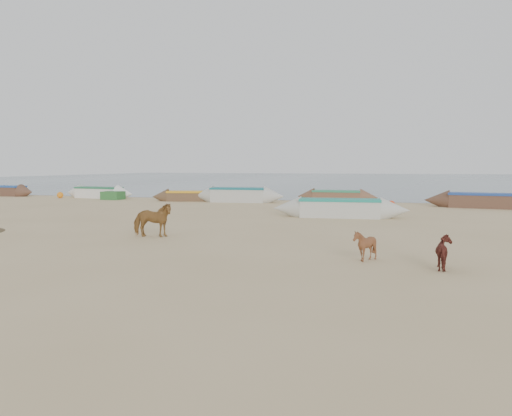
{
  "coord_description": "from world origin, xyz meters",
  "views": [
    {
      "loc": [
        5.05,
        -13.0,
        2.52
      ],
      "look_at": [
        0.0,
        4.0,
        1.0
      ],
      "focal_mm": 35.0,
      "sensor_mm": 36.0,
      "label": 1
    }
  ],
  "objects_px": {
    "calf_right": "(447,253)",
    "calf_front": "(365,245)",
    "near_canoe": "(340,208)",
    "cow_adult": "(152,220)"
  },
  "relations": [
    {
      "from": "calf_right",
      "to": "near_canoe",
      "type": "bearing_deg",
      "value": -7.66
    },
    {
      "from": "calf_front",
      "to": "calf_right",
      "type": "relative_size",
      "value": 1.02
    },
    {
      "from": "calf_front",
      "to": "cow_adult",
      "type": "bearing_deg",
      "value": -123.88
    },
    {
      "from": "calf_right",
      "to": "near_canoe",
      "type": "xyz_separation_m",
      "value": [
        -3.98,
        11.49,
        0.04
      ]
    },
    {
      "from": "cow_adult",
      "to": "calf_right",
      "type": "distance_m",
      "value": 9.93
    },
    {
      "from": "cow_adult",
      "to": "calf_front",
      "type": "distance_m",
      "value": 7.88
    },
    {
      "from": "calf_right",
      "to": "calf_front",
      "type": "bearing_deg",
      "value": 48.3
    },
    {
      "from": "cow_adult",
      "to": "calf_right",
      "type": "relative_size",
      "value": 1.75
    },
    {
      "from": "cow_adult",
      "to": "calf_right",
      "type": "bearing_deg",
      "value": -119.26
    },
    {
      "from": "calf_right",
      "to": "near_canoe",
      "type": "height_order",
      "value": "near_canoe"
    }
  ]
}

